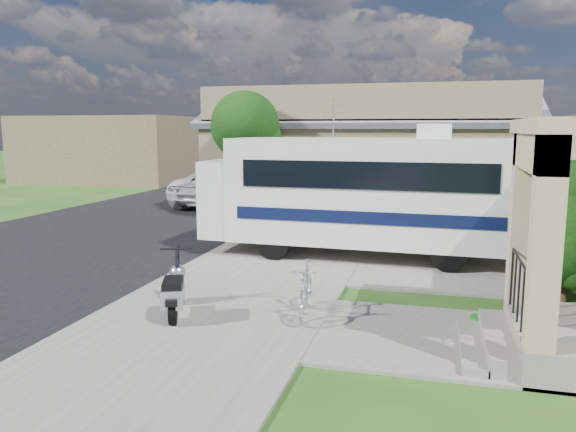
% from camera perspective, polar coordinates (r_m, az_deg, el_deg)
% --- Properties ---
extents(ground, '(120.00, 120.00, 0.00)m').
position_cam_1_polar(ground, '(10.57, -0.91, -9.12)').
color(ground, '#1D4813').
extents(street_slab, '(9.00, 80.00, 0.02)m').
position_cam_1_polar(street_slab, '(22.43, -12.40, 0.31)').
color(street_slab, black).
rests_on(street_slab, ground).
extents(sidewalk_slab, '(4.00, 80.00, 0.06)m').
position_cam_1_polar(sidewalk_slab, '(20.29, 4.13, -0.34)').
color(sidewalk_slab, '#65635B').
rests_on(sidewalk_slab, ground).
extents(driveway_slab, '(7.00, 6.00, 0.05)m').
position_cam_1_polar(driveway_slab, '(14.59, 9.69, -4.10)').
color(driveway_slab, '#65635B').
rests_on(driveway_slab, ground).
extents(walk_slab, '(4.00, 3.00, 0.05)m').
position_cam_1_polar(walk_slab, '(9.26, 15.84, -11.97)').
color(walk_slab, '#65635B').
rests_on(walk_slab, ground).
extents(warehouse, '(12.50, 8.40, 5.04)m').
position_cam_1_polar(warehouse, '(23.83, 8.38, 5.70)').
color(warehouse, '#7C6B4E').
rests_on(warehouse, ground).
extents(distant_bldg_far, '(10.00, 8.00, 4.00)m').
position_cam_1_polar(distant_bldg_far, '(37.35, -17.05, 6.54)').
color(distant_bldg_far, brown).
rests_on(distant_bldg_far, ground).
extents(distant_bldg_near, '(8.00, 7.00, 3.20)m').
position_cam_1_polar(distant_bldg_near, '(47.18, -7.16, 6.77)').
color(distant_bldg_near, '#7C6B4E').
rests_on(distant_bldg_near, ground).
extents(street_tree_a, '(2.44, 2.40, 4.58)m').
position_cam_1_polar(street_tree_a, '(19.81, -4.07, 8.79)').
color(street_tree_a, black).
rests_on(street_tree_a, ground).
extents(street_tree_b, '(2.44, 2.40, 4.73)m').
position_cam_1_polar(street_tree_b, '(29.44, 2.37, 9.10)').
color(street_tree_b, black).
rests_on(street_tree_b, ground).
extents(street_tree_c, '(2.44, 2.40, 4.42)m').
position_cam_1_polar(street_tree_c, '(38.27, 5.36, 8.58)').
color(street_tree_c, black).
rests_on(street_tree_c, ground).
extents(motorhome, '(7.81, 2.70, 3.97)m').
position_cam_1_polar(motorhome, '(14.32, 7.27, 2.53)').
color(motorhome, silver).
rests_on(motorhome, ground).
extents(shrub, '(2.20, 2.10, 2.70)m').
position_cam_1_polar(shrub, '(11.82, 26.86, -1.27)').
color(shrub, black).
rests_on(shrub, ground).
extents(scooter, '(0.88, 1.60, 1.10)m').
position_cam_1_polar(scooter, '(9.97, -11.43, -7.48)').
color(scooter, black).
rests_on(scooter, ground).
extents(bicycle, '(0.59, 1.58, 0.93)m').
position_cam_1_polar(bicycle, '(9.76, 1.76, -7.81)').
color(bicycle, '#B2B3BB').
rests_on(bicycle, ground).
extents(pickup_truck, '(3.66, 6.29, 1.65)m').
position_cam_1_polar(pickup_truck, '(24.34, -6.00, 3.06)').
color(pickup_truck, silver).
rests_on(pickup_truck, ground).
extents(van, '(3.05, 6.34, 1.78)m').
position_cam_1_polar(van, '(31.39, -2.43, 4.52)').
color(van, silver).
rests_on(van, ground).
extents(garden_hose, '(0.36, 0.36, 0.16)m').
position_cam_1_polar(garden_hose, '(9.97, 18.98, -10.26)').
color(garden_hose, '#186E16').
rests_on(garden_hose, ground).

